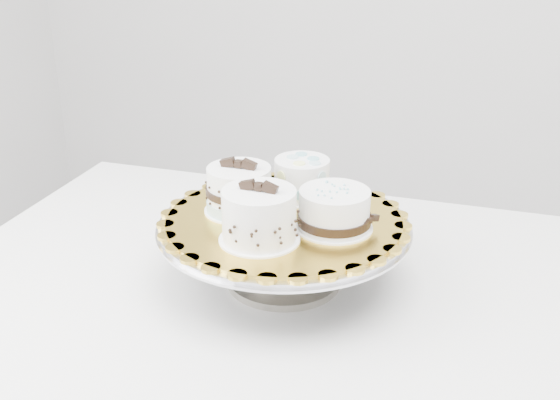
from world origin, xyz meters
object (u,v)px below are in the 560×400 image
(table, at_px, (295,319))
(cake_ribbon, at_px, (335,211))
(cake_swirl, at_px, (259,217))
(cake_dots, at_px, (302,178))
(cake_board, at_px, (284,220))
(cake_banded, at_px, (239,191))
(cake_stand, at_px, (284,241))

(table, height_order, cake_ribbon, cake_ribbon)
(cake_swirl, height_order, cake_ribbon, cake_swirl)
(cake_swirl, distance_m, cake_dots, 0.18)
(cake_board, height_order, cake_banded, cake_banded)
(cake_dots, bearing_deg, cake_banded, -139.57)
(cake_swirl, bearing_deg, table, 75.90)
(cake_stand, relative_size, cake_ribbon, 2.85)
(cake_stand, distance_m, cake_swirl, 0.12)
(cake_dots, bearing_deg, cake_swirl, -101.31)
(cake_banded, distance_m, cake_dots, 0.12)
(table, distance_m, cake_ribbon, 0.23)
(cake_dots, bearing_deg, cake_board, -98.19)
(cake_stand, xyz_separation_m, cake_board, (-0.00, 0.00, 0.04))
(cake_board, relative_size, cake_swirl, 3.09)
(cake_banded, xyz_separation_m, cake_ribbon, (0.16, -0.01, -0.01))
(cake_swirl, bearing_deg, cake_dots, 88.14)
(cake_stand, relative_size, cake_banded, 3.55)
(table, relative_size, cake_ribbon, 8.69)
(table, height_order, cake_board, cake_board)
(cake_swirl, xyz_separation_m, cake_banded, (-0.07, 0.09, -0.00))
(cake_swirl, height_order, cake_banded, cake_swirl)
(table, height_order, cake_dots, cake_dots)
(cake_dots, bearing_deg, cake_stand, -98.19)
(cake_board, relative_size, cake_dots, 3.29)
(cake_stand, relative_size, cake_dots, 3.57)
(cake_banded, height_order, cake_dots, cake_banded)
(cake_stand, bearing_deg, table, 31.82)
(cake_board, height_order, cake_ribbon, cake_ribbon)
(cake_board, bearing_deg, cake_swirl, -95.77)
(cake_banded, bearing_deg, cake_swirl, -52.79)
(table, bearing_deg, cake_board, -150.90)
(table, height_order, cake_banded, cake_banded)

